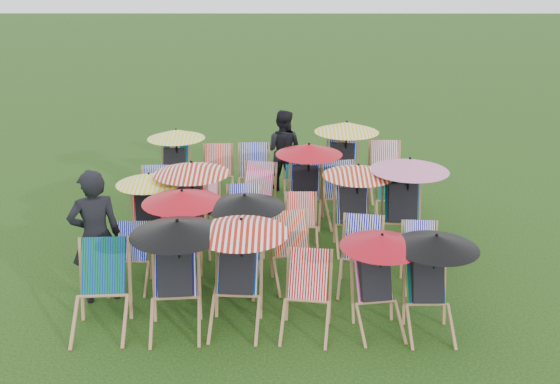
{
  "coord_description": "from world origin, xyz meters",
  "views": [
    {
      "loc": [
        0.14,
        -8.92,
        4.25
      ],
      "look_at": [
        0.09,
        0.21,
        0.9
      ],
      "focal_mm": 40.0,
      "sensor_mm": 36.0,
      "label": 1
    }
  ],
  "objects_px": {
    "deckchair_0": "(100,291)",
    "deckchair_29": "(387,172)",
    "deckchair_5": "(431,282)",
    "person_left": "(96,237)",
    "person_rear": "(283,150)"
  },
  "relations": [
    {
      "from": "deckchair_0",
      "to": "person_left",
      "type": "height_order",
      "value": "person_left"
    },
    {
      "from": "person_rear",
      "to": "deckchair_29",
      "type": "bearing_deg",
      "value": -177.62
    },
    {
      "from": "deckchair_29",
      "to": "deckchair_0",
      "type": "bearing_deg",
      "value": -131.91
    },
    {
      "from": "deckchair_0",
      "to": "deckchair_29",
      "type": "height_order",
      "value": "deckchair_0"
    },
    {
      "from": "deckchair_0",
      "to": "person_rear",
      "type": "distance_m",
      "value": 5.58
    },
    {
      "from": "deckchair_0",
      "to": "deckchair_5",
      "type": "height_order",
      "value": "deckchair_5"
    },
    {
      "from": "deckchair_5",
      "to": "person_left",
      "type": "bearing_deg",
      "value": 169.42
    },
    {
      "from": "person_left",
      "to": "deckchair_5",
      "type": "bearing_deg",
      "value": 145.78
    },
    {
      "from": "deckchair_0",
      "to": "deckchair_29",
      "type": "distance_m",
      "value": 6.26
    },
    {
      "from": "person_left",
      "to": "person_rear",
      "type": "relative_size",
      "value": 1.14
    },
    {
      "from": "deckchair_5",
      "to": "person_rear",
      "type": "xyz_separation_m",
      "value": [
        -1.79,
        5.13,
        0.15
      ]
    },
    {
      "from": "deckchair_5",
      "to": "person_rear",
      "type": "distance_m",
      "value": 5.43
    },
    {
      "from": "deckchair_0",
      "to": "deckchair_5",
      "type": "xyz_separation_m",
      "value": [
        4.0,
        -0.01,
        0.13
      ]
    },
    {
      "from": "deckchair_5",
      "to": "deckchair_29",
      "type": "xyz_separation_m",
      "value": [
        0.2,
        4.65,
        -0.14
      ]
    },
    {
      "from": "deckchair_0",
      "to": "deckchair_5",
      "type": "distance_m",
      "value": 4.0
    }
  ]
}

